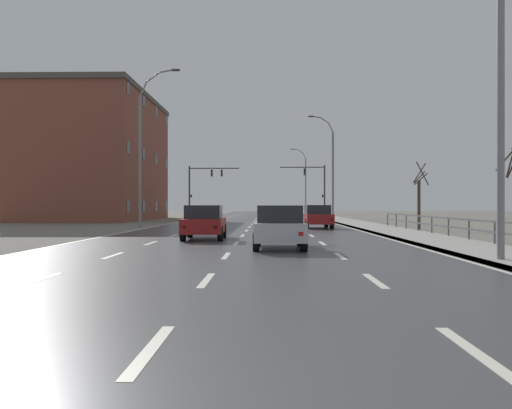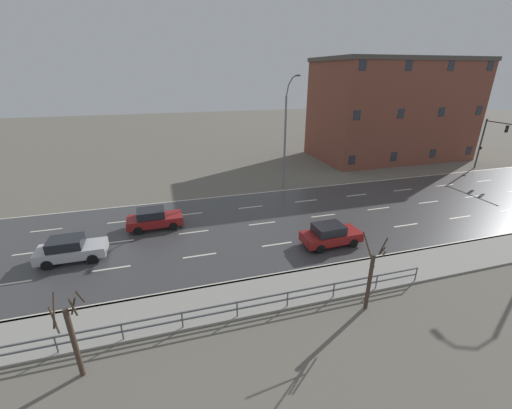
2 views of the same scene
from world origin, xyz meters
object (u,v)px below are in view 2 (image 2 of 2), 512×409
(car_far_left, at_px, (331,235))
(car_distant, at_px, (154,219))
(street_lamp_left_bank, at_px, (286,137))
(brick_building, at_px, (392,109))
(traffic_signal_left, at_px, (495,136))
(car_near_left, at_px, (70,249))

(car_far_left, bearing_deg, car_distant, -119.85)
(street_lamp_left_bank, bearing_deg, brick_building, 115.81)
(car_far_left, xyz_separation_m, brick_building, (-21.19, 20.20, 5.71))
(traffic_signal_left, bearing_deg, street_lamp_left_bank, -92.21)
(traffic_signal_left, bearing_deg, car_distant, -82.94)
(traffic_signal_left, xyz_separation_m, car_far_left, (10.98, -26.99, -3.43))
(traffic_signal_left, xyz_separation_m, car_near_left, (8.11, -43.82, -3.43))
(street_lamp_left_bank, relative_size, car_distant, 2.67)
(car_far_left, xyz_separation_m, car_distant, (-6.19, -11.73, 0.00))
(street_lamp_left_bank, distance_m, traffic_signal_left, 25.87)
(car_far_left, relative_size, car_near_left, 1.01)
(traffic_signal_left, xyz_separation_m, brick_building, (-10.21, -6.78, 2.27))
(car_near_left, bearing_deg, traffic_signal_left, 100.71)
(brick_building, bearing_deg, car_distant, -64.83)
(car_distant, relative_size, brick_building, 0.20)
(car_far_left, bearing_deg, brick_building, 134.34)
(car_distant, distance_m, brick_building, 35.74)
(traffic_signal_left, distance_m, car_near_left, 44.69)
(street_lamp_left_bank, xyz_separation_m, car_near_left, (9.11, -17.99, -4.57))
(street_lamp_left_bank, distance_m, brick_building, 21.19)
(car_far_left, height_order, car_distant, same)
(car_far_left, bearing_deg, traffic_signal_left, 110.11)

